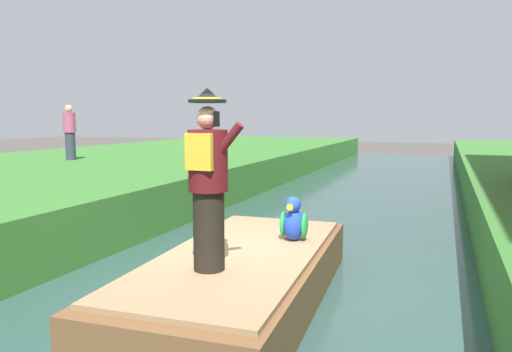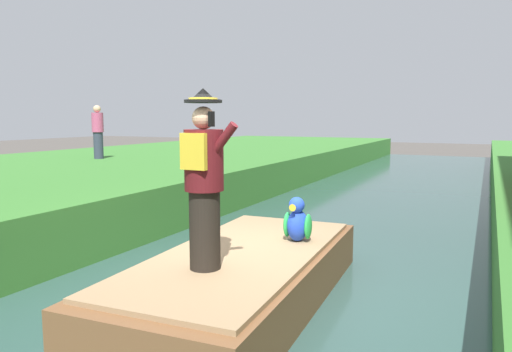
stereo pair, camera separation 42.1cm
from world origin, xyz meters
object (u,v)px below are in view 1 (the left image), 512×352
person_pirate (208,181)px  parrot_plush (294,221)px  person_bystander (70,132)px  boat (241,277)px

person_pirate → parrot_plush: (0.46, 1.46, -0.68)m
parrot_plush → person_bystander: person_bystander is taller
person_pirate → parrot_plush: size_ratio=3.25×
person_bystander → person_pirate: bearing=-40.5°
parrot_plush → person_bystander: size_ratio=0.36×
person_pirate → parrot_plush: 1.68m
person_pirate → person_bystander: (-7.99, 6.82, 0.20)m
boat → person_bystander: size_ratio=2.69×
boat → person_bystander: bearing=142.8°
parrot_plush → person_bystander: 10.05m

